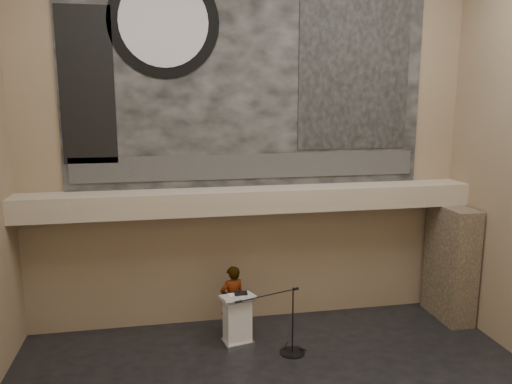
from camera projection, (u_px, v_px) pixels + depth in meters
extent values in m
cube|color=#857054|center=(249.00, 139.00, 11.13)|extent=(10.00, 0.02, 8.50)
cube|color=#857054|center=(452.00, 237.00, 3.41)|extent=(10.00, 0.02, 8.50)
cube|color=tan|center=(253.00, 200.00, 10.99)|extent=(10.00, 0.80, 0.50)
cylinder|color=#B2893D|center=(180.00, 216.00, 10.70)|extent=(0.04, 0.04, 0.06)
cylinder|color=#B2893D|center=(335.00, 209.00, 11.34)|extent=(0.04, 0.04, 0.06)
cube|color=black|center=(249.00, 73.00, 10.83)|extent=(8.00, 0.05, 5.00)
cube|color=#313131|center=(250.00, 166.00, 11.18)|extent=(7.76, 0.02, 0.55)
cylinder|color=black|center=(164.00, 22.00, 10.27)|extent=(2.30, 0.02, 2.30)
cylinder|color=silver|center=(164.00, 22.00, 10.25)|extent=(1.84, 0.02, 1.84)
cube|color=black|center=(355.00, 69.00, 11.21)|extent=(2.60, 0.02, 3.60)
cube|color=black|center=(87.00, 86.00, 10.22)|extent=(1.10, 0.02, 3.20)
cube|color=#473A2B|center=(451.00, 263.00, 11.71)|extent=(0.60, 1.40, 2.70)
cube|color=silver|center=(238.00, 342.00, 10.64)|extent=(0.69, 0.58, 0.08)
cube|color=white|center=(237.00, 319.00, 10.54)|extent=(0.60, 0.47, 0.96)
cube|color=white|center=(237.00, 297.00, 10.43)|extent=(0.77, 0.61, 0.13)
cube|color=black|center=(241.00, 293.00, 10.48)|extent=(0.29, 0.24, 0.04)
cube|color=white|center=(234.00, 295.00, 10.42)|extent=(0.22, 0.28, 0.00)
imported|color=silver|center=(232.00, 300.00, 10.97)|extent=(0.65, 0.52, 1.56)
cylinder|color=black|center=(292.00, 352.00, 10.26)|extent=(0.52, 0.52, 0.02)
cylinder|color=black|center=(293.00, 321.00, 10.13)|extent=(0.03, 0.03, 1.42)
cylinder|color=black|center=(267.00, 295.00, 9.70)|extent=(1.31, 0.46, 0.02)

